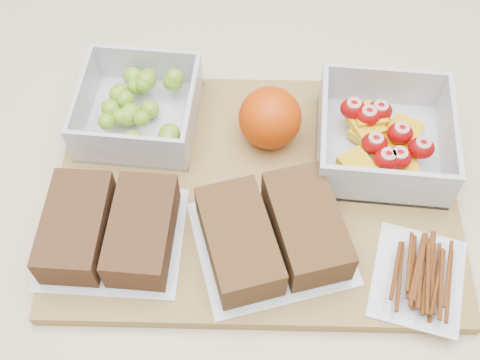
{
  "coord_description": "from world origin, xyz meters",
  "views": [
    {
      "loc": [
        0.03,
        -0.35,
        1.46
      ],
      "look_at": [
        -0.0,
        -0.01,
        0.93
      ],
      "focal_mm": 45.0,
      "sensor_mm": 36.0,
      "label": 1
    }
  ],
  "objects": [
    {
      "name": "sandwich_bag_center",
      "position": [
        0.04,
        -0.08,
        0.94
      ],
      "size": [
        0.18,
        0.17,
        0.04
      ],
      "color": "silver",
      "rests_on": "cutting_board"
    },
    {
      "name": "grape_container",
      "position": [
        -0.12,
        0.06,
        0.94
      ],
      "size": [
        0.13,
        0.13,
        0.05
      ],
      "color": "silver",
      "rests_on": "cutting_board"
    },
    {
      "name": "cutting_board",
      "position": [
        0.01,
        -0.01,
        0.91
      ],
      "size": [
        0.44,
        0.33,
        0.02
      ],
      "primitive_type": "cube",
      "rotation": [
        0.0,
        0.0,
        0.08
      ],
      "color": "#9E7B41",
      "rests_on": "counter"
    },
    {
      "name": "fruit_container",
      "position": [
        0.14,
        0.05,
        0.94
      ],
      "size": [
        0.14,
        0.14,
        0.06
      ],
      "color": "silver",
      "rests_on": "cutting_board"
    },
    {
      "name": "counter",
      "position": [
        0.0,
        0.0,
        0.45
      ],
      "size": [
        1.2,
        0.9,
        0.9
      ],
      "primitive_type": "cube",
      "color": "beige",
      "rests_on": "ground"
    },
    {
      "name": "sandwich_bag_left",
      "position": [
        -0.12,
        -0.09,
        0.94
      ],
      "size": [
        0.14,
        0.13,
        0.04
      ],
      "color": "silver",
      "rests_on": "cutting_board"
    },
    {
      "name": "pretzel_bag",
      "position": [
        0.18,
        -0.1,
        0.93
      ],
      "size": [
        0.1,
        0.12,
        0.02
      ],
      "color": "silver",
      "rests_on": "cutting_board"
    },
    {
      "name": "orange",
      "position": [
        0.02,
        0.05,
        0.95
      ],
      "size": [
        0.07,
        0.07,
        0.07
      ],
      "primitive_type": "sphere",
      "color": "#CD4004",
      "rests_on": "cutting_board"
    }
  ]
}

